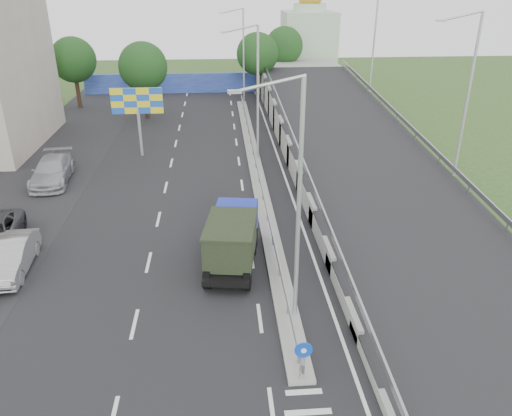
{
  "coord_description": "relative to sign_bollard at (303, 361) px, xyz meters",
  "views": [
    {
      "loc": [
        -2.68,
        -11.3,
        13.33
      ],
      "look_at": [
        -0.87,
        12.5,
        2.2
      ],
      "focal_mm": 35.0,
      "sensor_mm": 36.0,
      "label": 1
    }
  ],
  "objects": [
    {
      "name": "parking_strip",
      "position": [
        -16.0,
        17.83,
        -1.03
      ],
      "size": [
        8.0,
        90.0,
        0.05
      ],
      "primitive_type": "cube",
      "color": "black",
      "rests_on": "ground"
    },
    {
      "name": "church",
      "position": [
        10.0,
        57.83,
        4.28
      ],
      "size": [
        7.0,
        7.0,
        13.8
      ],
      "color": "#B2CCAD",
      "rests_on": "ground"
    },
    {
      "name": "sign_bollard",
      "position": [
        0.0,
        0.0,
        0.0
      ],
      "size": [
        0.64,
        0.23,
        1.67
      ],
      "color": "black",
      "rests_on": "median"
    },
    {
      "name": "dump_truck",
      "position": [
        -2.17,
        8.54,
        0.43
      ],
      "size": [
        3.04,
        6.24,
        2.64
      ],
      "rotation": [
        0.0,
        0.0,
        -0.15
      ],
      "color": "black",
      "rests_on": "ground"
    },
    {
      "name": "lamp_post_mid",
      "position": [
        0.11,
        23.83,
        4.77
      ],
      "size": [
        2.74,
        0.18,
        10.08
      ],
      "color": "#B2B5B7",
      "rests_on": "median"
    },
    {
      "name": "tree_left_mid",
      "position": [
        -10.0,
        37.83,
        4.14
      ],
      "size": [
        4.8,
        4.8,
        7.6
      ],
      "color": "black",
      "rests_on": "ground"
    },
    {
      "name": "overpass_ramp",
      "position": [
        7.5,
        21.83,
        0.72
      ],
      "size": [
        10.0,
        50.0,
        3.5
      ],
      "color": "gray",
      "rests_on": "ground"
    },
    {
      "name": "tree_left_far",
      "position": [
        -18.0,
        42.83,
        4.14
      ],
      "size": [
        4.8,
        4.8,
        7.6
      ],
      "color": "black",
      "rests_on": "ground"
    },
    {
      "name": "blue_wall",
      "position": [
        -4.0,
        49.83,
        0.17
      ],
      "size": [
        30.0,
        0.5,
        2.4
      ],
      "primitive_type": "cube",
      "color": "#2A2893",
      "rests_on": "ground"
    },
    {
      "name": "median_guardrail",
      "position": [
        0.0,
        21.83,
        -0.28
      ],
      "size": [
        0.09,
        44.0,
        0.71
      ],
      "color": "gray",
      "rests_on": "median"
    },
    {
      "name": "median",
      "position": [
        0.0,
        21.83,
        -0.93
      ],
      "size": [
        1.0,
        44.0,
        0.2
      ],
      "primitive_type": "cube",
      "color": "gray",
      "rests_on": "ground"
    },
    {
      "name": "tree_ramp_far",
      "position": [
        6.0,
        52.83,
        4.14
      ],
      "size": [
        4.8,
        4.8,
        7.6
      ],
      "color": "black",
      "rests_on": "ground"
    },
    {
      "name": "tree_median_far",
      "position": [
        2.0,
        45.83,
        4.14
      ],
      "size": [
        4.8,
        4.8,
        7.6
      ],
      "color": "black",
      "rests_on": "ground"
    },
    {
      "name": "billboard",
      "position": [
        -9.0,
        25.83,
        3.15
      ],
      "size": [
        4.0,
        0.24,
        5.5
      ],
      "color": "#B2B5B7",
      "rests_on": "ground"
    },
    {
      "name": "parked_car_d",
      "position": [
        -14.55,
        20.53,
        -0.18
      ],
      "size": [
        2.91,
        6.09,
        1.71
      ],
      "primitive_type": "imported",
      "rotation": [
        0.0,
        0.0,
        0.09
      ],
      "color": "#989AA0",
      "rests_on": "ground"
    },
    {
      "name": "lamp_post_near",
      "position": [
        0.11,
        3.83,
        4.77
      ],
      "size": [
        2.74,
        0.18,
        10.08
      ],
      "color": "#B2B5B7",
      "rests_on": "median"
    },
    {
      "name": "lamp_post_far",
      "position": [
        0.11,
        43.83,
        4.77
      ],
      "size": [
        2.74,
        0.18,
        10.08
      ],
      "color": "#B2B5B7",
      "rests_on": "median"
    },
    {
      "name": "parked_car_b",
      "position": [
        -13.1,
        8.57,
        -0.24
      ],
      "size": [
        1.99,
        4.93,
        1.59
      ],
      "primitive_type": "imported",
      "rotation": [
        0.0,
        0.0,
        0.06
      ],
      "color": "#97969C",
      "rests_on": "ground"
    },
    {
      "name": "road_surface",
      "position": [
        -3.0,
        17.83,
        -1.03
      ],
      "size": [
        26.0,
        90.0,
        0.04
      ],
      "primitive_type": "cube",
      "color": "black",
      "rests_on": "ground"
    }
  ]
}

